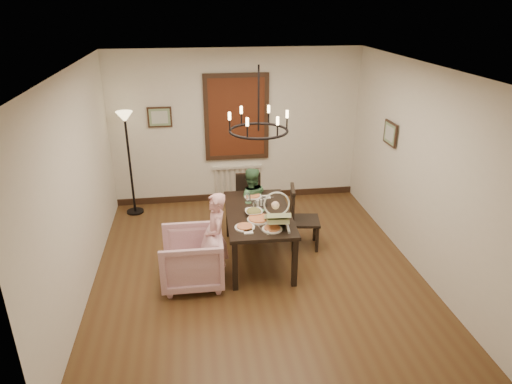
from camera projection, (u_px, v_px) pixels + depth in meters
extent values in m
cube|color=#52381C|center=(256.00, 268.00, 6.53)|extent=(4.50, 5.00, 0.01)
cube|color=white|center=(257.00, 68.00, 5.43)|extent=(4.50, 5.00, 0.01)
cube|color=silver|center=(237.00, 128.00, 8.26)|extent=(4.50, 0.01, 2.80)
cube|color=silver|center=(78.00, 186.00, 5.68)|extent=(0.01, 5.00, 2.80)
cube|color=silver|center=(418.00, 169.00, 6.28)|extent=(0.01, 5.00, 2.80)
cube|color=black|center=(258.00, 214.00, 6.50)|extent=(0.96, 1.64, 0.05)
cube|color=black|center=(235.00, 266.00, 5.92)|extent=(0.07, 0.07, 0.71)
cube|color=black|center=(228.00, 216.00, 7.29)|extent=(0.07, 0.07, 0.71)
cube|color=black|center=(295.00, 263.00, 6.00)|extent=(0.07, 0.07, 0.71)
cube|color=black|center=(277.00, 214.00, 7.37)|extent=(0.07, 0.07, 0.71)
imported|color=#E3AEC6|center=(192.00, 258.00, 6.06)|extent=(0.84, 0.82, 0.75)
imported|color=pink|center=(217.00, 245.00, 6.09)|extent=(0.28, 0.40, 1.05)
imported|color=#437148|center=(251.00, 208.00, 7.27)|extent=(0.47, 0.37, 0.96)
imported|color=white|center=(254.00, 212.00, 6.41)|extent=(0.30, 0.30, 0.07)
cylinder|color=tan|center=(259.00, 219.00, 6.25)|extent=(0.32, 0.32, 0.04)
cylinder|color=silver|center=(255.00, 207.00, 6.51)|extent=(0.07, 0.07, 0.13)
cube|color=#5C2712|center=(237.00, 117.00, 8.14)|extent=(1.00, 0.03, 1.40)
cube|color=black|center=(160.00, 117.00, 7.95)|extent=(0.42, 0.03, 0.36)
cube|color=black|center=(390.00, 133.00, 6.99)|extent=(0.03, 0.42, 0.36)
torus|color=black|center=(259.00, 131.00, 6.02)|extent=(0.80, 0.80, 0.04)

